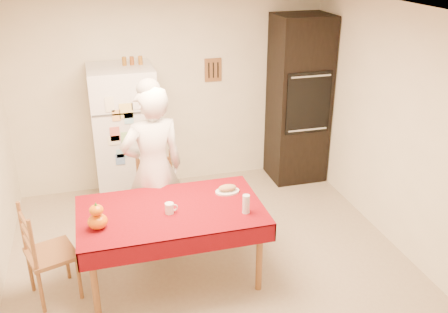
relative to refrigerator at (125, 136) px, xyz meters
name	(u,v)px	position (x,y,z in m)	size (l,w,h in m)	color
floor	(217,277)	(0.65, -1.88, -0.85)	(4.50, 4.50, 0.00)	tan
room_shell	(216,121)	(0.65, -1.88, 0.77)	(4.02, 4.52, 2.51)	white
refrigerator	(125,136)	(0.00, 0.00, 0.00)	(0.75, 0.74, 1.70)	white
oven_cabinet	(299,100)	(2.28, 0.05, 0.25)	(0.70, 0.62, 2.20)	black
dining_table	(171,216)	(0.25, -1.77, -0.16)	(1.70, 1.00, 0.76)	brown
chair_far	(157,192)	(0.23, -0.91, -0.34)	(0.43, 0.41, 0.95)	brown
chair_left	(43,251)	(-0.91, -1.75, -0.34)	(0.51, 0.52, 0.95)	brown
seated_woman	(153,170)	(0.18, -1.14, 0.04)	(0.65, 0.43, 1.78)	silver
coffee_mug	(169,208)	(0.22, -1.83, -0.04)	(0.08, 0.08, 0.10)	white
pumpkin_lower	(98,221)	(-0.41, -1.92, -0.02)	(0.17, 0.17, 0.13)	#E04505
pumpkin_upper	(96,210)	(-0.41, -1.92, 0.09)	(0.12, 0.12, 0.09)	#C84504
wine_glass	(246,204)	(0.90, -2.00, 0.00)	(0.07, 0.07, 0.18)	silver
bread_plate	(227,191)	(0.84, -1.58, -0.08)	(0.24, 0.24, 0.02)	white
bread_loaf	(227,188)	(0.84, -1.58, -0.04)	(0.18, 0.10, 0.06)	#97754A
spice_jar_left	(124,61)	(0.06, 0.05, 0.90)	(0.05, 0.05, 0.10)	brown
spice_jar_mid	(132,61)	(0.15, 0.05, 0.90)	(0.05, 0.05, 0.10)	brown
spice_jar_right	(140,60)	(0.25, 0.05, 0.90)	(0.05, 0.05, 0.10)	#905A1A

